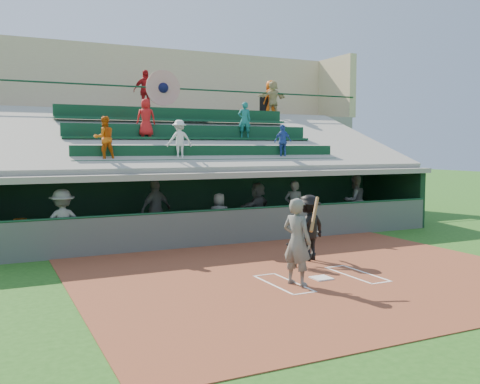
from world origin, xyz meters
name	(u,v)px	position (x,y,z in m)	size (l,w,h in m)	color
ground	(321,279)	(0.00, 0.00, 0.00)	(100.00, 100.00, 0.00)	#215217
dirt_slab	(309,274)	(0.00, 0.50, 0.01)	(11.00, 9.00, 0.02)	brown
home_plate	(321,278)	(0.00, 0.00, 0.04)	(0.43, 0.43, 0.03)	white
batters_box_chalk	(321,279)	(0.00, 0.00, 0.02)	(2.65, 1.85, 0.01)	silver
dugout_floor	(211,236)	(0.00, 6.75, 0.02)	(16.00, 3.50, 0.04)	gray
concourse_slab	(154,164)	(0.00, 13.50, 2.30)	(20.00, 3.00, 4.60)	gray
grandstand	(175,167)	(-0.01, 10.51, 2.26)	(20.40, 10.40, 7.80)	#525752
batter_at_plate	(297,241)	(-0.80, -0.21, 1.00)	(0.98, 0.84, 1.95)	#50524E
catcher	(296,246)	(0.14, 1.35, 0.56)	(0.52, 0.41, 1.08)	black
home_umpire	(309,228)	(0.85, 1.88, 0.91)	(1.15, 0.66, 1.78)	black
dugout_bench	(201,223)	(0.17, 8.03, 0.29)	(16.56, 0.50, 0.50)	brown
white_table	(23,241)	(-6.07, 6.35, 0.35)	(0.71, 0.53, 0.62)	silver
water_cooler	(20,225)	(-6.12, 6.31, 0.84)	(0.36, 0.36, 0.36)	#E5510D
dugout_player_a	(62,223)	(-5.08, 5.27, 0.98)	(1.21, 0.69, 1.87)	#5D605B
dugout_player_b	(156,210)	(-1.96, 6.68, 1.03)	(1.16, 0.48, 1.98)	#575A55
dugout_player_c	(219,217)	(-0.11, 5.73, 0.81)	(0.76, 0.49, 1.55)	#595C56
dugout_player_d	(258,207)	(1.79, 6.65, 0.93)	(1.66, 0.53, 1.79)	#545651
dugout_player_e	(294,207)	(2.94, 6.06, 0.96)	(0.67, 0.44, 1.84)	#5A5C57
dugout_player_f	(355,201)	(5.92, 6.44, 1.01)	(0.94, 0.74, 1.94)	#5D615B
trash_bin	(266,107)	(5.39, 12.78, 5.04)	(0.59, 0.59, 0.88)	black
concourse_staff_a	(146,91)	(-0.50, 12.84, 5.52)	(1.08, 0.45, 1.85)	#A61315
concourse_staff_b	(271,98)	(5.52, 12.49, 5.43)	(0.82, 0.53, 1.67)	#DE580D
concourse_staff_c	(273,98)	(5.40, 12.07, 5.40)	(1.48, 0.47, 1.60)	tan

